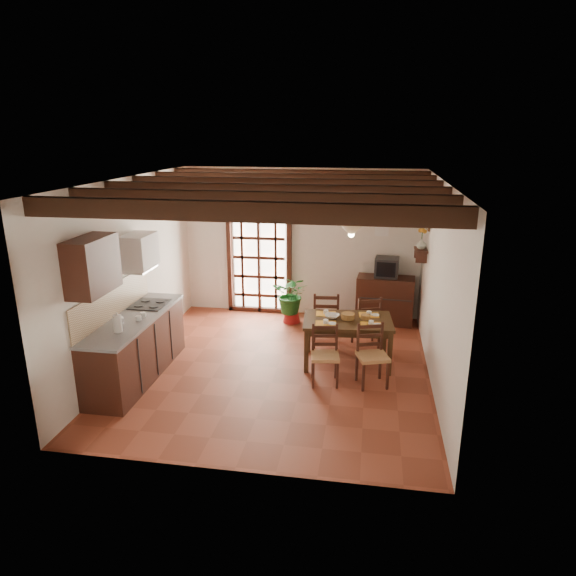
% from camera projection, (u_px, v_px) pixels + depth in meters
% --- Properties ---
extents(ground_plane, '(5.00, 5.00, 0.00)m').
position_uv_depth(ground_plane, '(277.00, 368.00, 7.78)').
color(ground_plane, brown).
extents(room_shell, '(4.52, 5.02, 2.81)m').
position_uv_depth(room_shell, '(276.00, 251.00, 7.25)').
color(room_shell, silver).
rests_on(room_shell, ground_plane).
extents(ceiling_beams, '(4.50, 4.34, 0.20)m').
position_uv_depth(ceiling_beams, '(276.00, 188.00, 6.99)').
color(ceiling_beams, black).
rests_on(ceiling_beams, room_shell).
extents(french_door, '(1.26, 0.11, 2.32)m').
position_uv_depth(french_door, '(259.00, 254.00, 9.87)').
color(french_door, white).
rests_on(french_door, ground_plane).
extents(kitchen_counter, '(0.64, 2.25, 1.38)m').
position_uv_depth(kitchen_counter, '(136.00, 346.00, 7.38)').
color(kitchen_counter, '#351810').
rests_on(kitchen_counter, ground_plane).
extents(upper_cabinet, '(0.35, 0.80, 0.70)m').
position_uv_depth(upper_cabinet, '(92.00, 265.00, 6.33)').
color(upper_cabinet, '#351810').
rests_on(upper_cabinet, room_shell).
extents(range_hood, '(0.38, 0.60, 0.54)m').
position_uv_depth(range_hood, '(139.00, 252.00, 7.54)').
color(range_hood, white).
rests_on(range_hood, room_shell).
extents(counter_items, '(0.50, 1.43, 0.25)m').
position_uv_depth(counter_items, '(136.00, 312.00, 7.32)').
color(counter_items, black).
rests_on(counter_items, kitchen_counter).
extents(dining_table, '(1.39, 0.96, 0.72)m').
position_uv_depth(dining_table, '(348.00, 325.00, 7.76)').
color(dining_table, '#382412').
rests_on(dining_table, ground_plane).
extents(chair_near_left, '(0.44, 0.42, 0.84)m').
position_uv_depth(chair_near_left, '(325.00, 366.00, 7.25)').
color(chair_near_left, '#B6804D').
rests_on(chair_near_left, ground_plane).
extents(chair_near_right, '(0.50, 0.49, 0.88)m').
position_uv_depth(chair_near_right, '(372.00, 367.00, 7.19)').
color(chair_near_right, '#B6804D').
rests_on(chair_near_right, ground_plane).
extents(chair_far_left, '(0.47, 0.46, 0.94)m').
position_uv_depth(chair_far_left, '(326.00, 328.00, 8.53)').
color(chair_far_left, '#B6804D').
rests_on(chair_far_left, ground_plane).
extents(chair_far_right, '(0.52, 0.50, 0.89)m').
position_uv_depth(chair_far_right, '(366.00, 330.00, 8.48)').
color(chair_far_right, '#B6804D').
rests_on(chair_far_right, ground_plane).
extents(table_setting, '(0.97, 0.64, 0.09)m').
position_uv_depth(table_setting, '(348.00, 319.00, 7.73)').
color(table_setting, orange).
rests_on(table_setting, dining_table).
extents(table_bowl, '(0.24, 0.24, 0.05)m').
position_uv_depth(table_bowl, '(332.00, 316.00, 7.79)').
color(table_bowl, white).
rests_on(table_bowl, dining_table).
extents(sideboard, '(1.06, 0.53, 0.88)m').
position_uv_depth(sideboard, '(385.00, 300.00, 9.50)').
color(sideboard, '#351810').
rests_on(sideboard, ground_plane).
extents(crt_tv, '(0.45, 0.42, 0.36)m').
position_uv_depth(crt_tv, '(387.00, 267.00, 9.31)').
color(crt_tv, black).
rests_on(crt_tv, sideboard).
extents(fuse_box, '(0.25, 0.03, 0.32)m').
position_uv_depth(fuse_box, '(382.00, 227.00, 9.37)').
color(fuse_box, white).
rests_on(fuse_box, room_shell).
extents(plant_pot, '(0.33, 0.33, 0.20)m').
position_uv_depth(plant_pot, '(292.00, 317.00, 9.59)').
color(plant_pot, maroon).
rests_on(plant_pot, ground_plane).
extents(potted_plant, '(1.83, 1.61, 1.91)m').
position_uv_depth(potted_plant, '(292.00, 293.00, 9.46)').
color(potted_plant, '#144C19').
rests_on(potted_plant, ground_plane).
extents(wall_shelf, '(0.20, 0.42, 0.20)m').
position_uv_depth(wall_shelf, '(421.00, 252.00, 8.51)').
color(wall_shelf, '#351810').
rests_on(wall_shelf, room_shell).
extents(shelf_vase, '(0.15, 0.15, 0.15)m').
position_uv_depth(shelf_vase, '(421.00, 244.00, 8.47)').
color(shelf_vase, '#B2BFB2').
rests_on(shelf_vase, wall_shelf).
extents(shelf_flowers, '(0.14, 0.14, 0.36)m').
position_uv_depth(shelf_flowers, '(422.00, 232.00, 8.41)').
color(shelf_flowers, orange).
rests_on(shelf_flowers, shelf_vase).
extents(framed_picture, '(0.03, 0.32, 0.32)m').
position_uv_depth(framed_picture, '(429.00, 220.00, 8.34)').
color(framed_picture, brown).
rests_on(framed_picture, room_shell).
extents(pendant_lamp, '(0.36, 0.36, 0.84)m').
position_uv_depth(pendant_lamp, '(351.00, 229.00, 7.43)').
color(pendant_lamp, black).
rests_on(pendant_lamp, room_shell).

